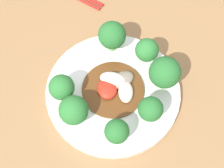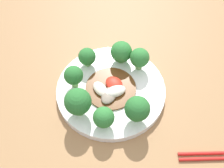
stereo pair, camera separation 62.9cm
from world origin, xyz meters
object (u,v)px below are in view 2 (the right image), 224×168
broccoli_north (102,117)px  broccoli_southwest (140,58)px  plate (112,91)px  broccoli_east (74,76)px  broccoli_northeast (78,102)px  broccoli_southeast (87,57)px  broccoli_south (121,52)px  stirfry_center (111,89)px  broccoli_northwest (137,109)px

broccoli_north → broccoli_southwest: size_ratio=0.90×
plate → broccoli_east: broccoli_east is taller
broccoli_north → broccoli_east: (0.08, -0.09, 0.01)m
broccoli_northeast → broccoli_southeast: (0.01, -0.13, -0.01)m
plate → broccoli_east: (0.09, 0.00, 0.05)m
broccoli_east → broccoli_south: bearing=-136.8°
broccoli_northeast → broccoli_southwest: 0.18m
plate → stirfry_center: size_ratio=2.16×
broccoli_east → broccoli_northeast: bearing=110.4°
broccoli_east → broccoli_southeast: size_ratio=1.20×
broccoli_northwest → broccoli_southeast: size_ratio=1.35×
broccoli_north → stirfry_center: (-0.00, -0.09, -0.02)m
broccoli_northeast → broccoli_east: broccoli_northeast is taller
broccoli_southwest → broccoli_southeast: bearing=4.4°
plate → broccoli_southeast: 0.10m
broccoli_northeast → broccoli_southeast: bearing=-86.3°
broccoli_southeast → broccoli_south: size_ratio=0.86×
broccoli_northwest → broccoli_east: bearing=-23.3°
broccoli_north → broccoli_northeast: size_ratio=0.74×
broccoli_northeast → broccoli_southeast: 0.13m
broccoli_southwest → stirfry_center: (0.05, 0.08, -0.03)m
broccoli_northwest → stirfry_center: (0.06, -0.06, -0.03)m
plate → broccoli_south: 0.10m
plate → broccoli_south: bearing=-95.8°
broccoli_north → stirfry_center: bearing=-92.6°
plate → broccoli_northwest: 0.10m
broccoli_north → broccoli_northwest: (-0.07, -0.03, 0.01)m
broccoli_north → broccoli_southwest: 0.17m
broccoli_northeast → broccoli_southwest: bearing=-128.6°
broccoli_southeast → broccoli_east: bearing=75.5°
broccoli_northeast → broccoli_east: 0.07m
broccoli_northwest → broccoli_southeast: 0.19m
plate → broccoli_east: bearing=2.0°
plate → broccoli_northeast: size_ratio=3.43×
broccoli_northeast → broccoli_north: bearing=158.9°
broccoli_southwest → broccoli_north: bearing=70.3°
broccoli_southwest → broccoli_east: (0.14, 0.07, 0.00)m
plate → broccoli_south: broccoli_south is taller
broccoli_north → broccoli_northeast: 0.06m
plate → broccoli_north: 0.10m
broccoli_south → broccoli_north: bearing=85.6°
broccoli_south → broccoli_northeast: bearing=66.2°
broccoli_east → broccoli_south: size_ratio=1.03×
broccoli_southwest → broccoli_south: 0.05m
broccoli_east → broccoli_south: (-0.09, -0.09, -0.00)m
broccoli_southwest → broccoli_east: bearing=28.1°
broccoli_northwest → broccoli_south: broccoli_northwest is taller
broccoli_east → broccoli_northwest: 0.16m
broccoli_east → broccoli_northwest: (-0.15, 0.06, 0.00)m
plate → broccoli_northeast: 0.11m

